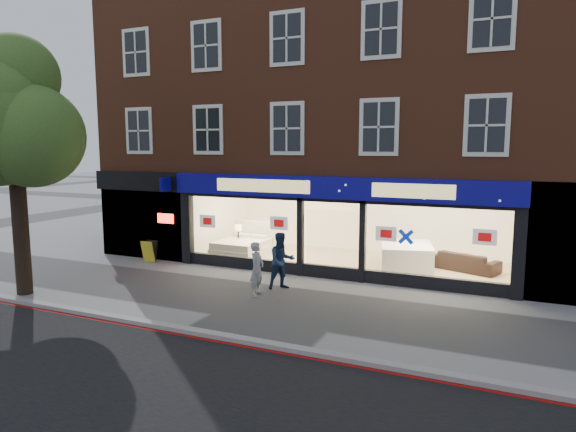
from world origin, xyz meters
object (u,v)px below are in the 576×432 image
Objects in this scene: mattress_stack at (406,256)px; a_board at (150,251)px; pedestrian_blue at (282,261)px; display_bed at (243,247)px; sofa at (466,261)px; pedestrian_grey at (257,269)px.

mattress_stack is 9.25m from a_board.
a_board is (-8.90, -2.51, -0.11)m from mattress_stack.
mattress_stack is 1.43× the size of pedestrian_blue.
display_bed is 1.00× the size of sofa.
display_bed is 3.46m from a_board.
pedestrian_grey is (-5.20, -5.11, 0.36)m from sofa.
display_bed is 1.26× the size of pedestrian_blue.
sofa is at bearing 7.19° from display_bed.
sofa is 2.67× the size of a_board.
pedestrian_blue is (3.15, -3.29, 0.41)m from display_bed.
pedestrian_blue reaches higher than pedestrian_grey.
display_bed is at bearing 28.39° from sofa.
pedestrian_blue is at bearing -45.78° from display_bed.
a_board reaches higher than sofa.
a_board is at bearing 67.07° from pedestrian_grey.
sofa is (1.89, 0.46, -0.10)m from mattress_stack.
display_bed is 4.57m from pedestrian_blue.
pedestrian_blue reaches higher than display_bed.
display_bed is at bearing -175.45° from mattress_stack.
pedestrian_grey reaches higher than a_board.
display_bed is at bearing 88.37° from pedestrian_blue.
sofa is at bearing -4.24° from pedestrian_blue.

